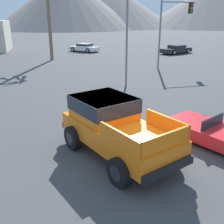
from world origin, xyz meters
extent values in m
plane|color=#424244|center=(0.00, 0.00, 0.00)|extent=(320.00, 320.00, 0.00)
cube|color=orange|center=(-0.36, -0.46, 0.82)|extent=(3.53, 4.85, 0.64)
cube|color=orange|center=(-0.70, 0.36, 1.53)|extent=(2.42, 2.50, 0.78)
cube|color=#1E2833|center=(-0.70, 0.36, 1.66)|extent=(2.47, 2.55, 0.50)
cube|color=orange|center=(-0.74, -1.96, 1.38)|extent=(0.76, 1.66, 0.48)
cube|color=orange|center=(0.99, -1.23, 1.38)|extent=(0.76, 1.66, 0.48)
cube|color=orange|center=(0.46, -2.38, 1.38)|extent=(1.77, 0.81, 0.48)
cube|color=black|center=(-1.24, 1.63, 0.61)|extent=(1.83, 0.90, 0.24)
cube|color=black|center=(0.53, -2.54, 0.61)|extent=(1.83, 0.90, 0.24)
cylinder|color=black|center=(-1.82, 0.42, 0.43)|extent=(0.62, 0.91, 0.87)
cylinder|color=#232326|center=(-1.82, 0.42, 0.43)|extent=(0.48, 0.56, 0.48)
cylinder|color=black|center=(0.04, 1.20, 0.43)|extent=(0.62, 0.91, 0.87)
cylinder|color=#232326|center=(0.04, 1.20, 0.43)|extent=(0.48, 0.56, 0.48)
cylinder|color=black|center=(-0.75, -2.11, 0.43)|extent=(0.62, 0.91, 0.87)
cylinder|color=#232326|center=(-0.75, -2.11, 0.43)|extent=(0.48, 0.56, 0.48)
cylinder|color=black|center=(1.11, -1.33, 0.43)|extent=(0.62, 0.91, 0.87)
cylinder|color=#232326|center=(1.11, -1.33, 0.43)|extent=(0.48, 0.56, 0.48)
cube|color=red|center=(3.55, -0.65, 0.41)|extent=(3.47, 4.60, 0.47)
cube|color=#1E2833|center=(3.33, -0.23, 0.84)|extent=(1.32, 0.71, 0.38)
cylinder|color=black|center=(2.21, 0.16, 0.32)|extent=(0.49, 0.68, 0.65)
cylinder|color=#9E9EA3|center=(2.21, 0.16, 0.32)|extent=(0.37, 0.42, 0.36)
cylinder|color=black|center=(3.67, 0.91, 0.32)|extent=(0.49, 0.68, 0.65)
cylinder|color=#9E9EA3|center=(3.67, 0.91, 0.32)|extent=(0.37, 0.42, 0.36)
cube|color=white|center=(2.23, 29.02, 0.42)|extent=(4.23, 4.24, 0.51)
cube|color=white|center=(2.30, 28.95, 0.89)|extent=(2.37, 2.37, 0.43)
cube|color=#1E2833|center=(2.30, 28.95, 0.94)|extent=(2.42, 2.43, 0.26)
cylinder|color=black|center=(0.69, 29.31, 0.31)|extent=(0.59, 0.59, 0.62)
cylinder|color=#9E9EA3|center=(0.69, 29.31, 0.31)|extent=(0.40, 0.40, 0.34)
cylinder|color=black|center=(1.94, 30.56, 0.31)|extent=(0.59, 0.59, 0.62)
cylinder|color=#9E9EA3|center=(1.94, 30.56, 0.31)|extent=(0.40, 0.40, 0.34)
cylinder|color=black|center=(2.51, 27.49, 0.31)|extent=(0.59, 0.59, 0.62)
cylinder|color=#9E9EA3|center=(2.51, 27.49, 0.31)|extent=(0.40, 0.40, 0.34)
cylinder|color=black|center=(3.76, 28.73, 0.31)|extent=(0.59, 0.59, 0.62)
cylinder|color=#9E9EA3|center=(3.76, 28.73, 0.31)|extent=(0.40, 0.40, 0.34)
cube|color=#232328|center=(13.77, 24.19, 0.44)|extent=(4.80, 3.43, 0.52)
cube|color=#232328|center=(13.87, 24.24, 0.90)|extent=(2.35, 2.18, 0.39)
cube|color=#1E2833|center=(13.87, 24.24, 0.94)|extent=(2.40, 2.23, 0.23)
cylinder|color=black|center=(12.84, 22.85, 0.33)|extent=(0.70, 0.47, 0.66)
cylinder|color=#9E9EA3|center=(12.84, 22.85, 0.33)|extent=(0.43, 0.36, 0.36)
cylinder|color=black|center=(12.16, 24.40, 0.33)|extent=(0.70, 0.47, 0.66)
cylinder|color=#9E9EA3|center=(12.16, 24.40, 0.33)|extent=(0.43, 0.36, 0.36)
cylinder|color=black|center=(15.38, 23.98, 0.33)|extent=(0.70, 0.47, 0.66)
cylinder|color=#9E9EA3|center=(15.38, 23.98, 0.33)|extent=(0.43, 0.36, 0.36)
cylinder|color=black|center=(14.69, 25.53, 0.33)|extent=(0.70, 0.47, 0.66)
cylinder|color=#9E9EA3|center=(14.69, 25.53, 0.33)|extent=(0.43, 0.36, 0.36)
cylinder|color=slate|center=(7.34, 14.73, 3.01)|extent=(0.16, 0.16, 6.03)
cylinder|color=slate|center=(8.94, 14.73, 5.78)|extent=(3.20, 0.11, 0.11)
cube|color=black|center=(10.16, 14.73, 5.28)|extent=(0.34, 0.26, 0.90)
sphere|color=red|center=(10.16, 14.58, 5.55)|extent=(0.20, 0.20, 0.20)
sphere|color=orange|center=(10.16, 14.58, 5.28)|extent=(0.20, 0.20, 0.20)
sphere|color=green|center=(10.16, 14.58, 5.01)|extent=(0.20, 0.20, 0.20)
cylinder|color=slate|center=(2.59, 8.98, 4.11)|extent=(0.14, 0.14, 8.23)
cylinder|color=brown|center=(-2.27, 22.39, 4.31)|extent=(0.36, 0.74, 8.62)
cone|color=gray|center=(26.33, 125.25, 9.23)|extent=(39.11, 39.11, 18.45)
cone|color=gray|center=(26.04, 116.42, 9.04)|extent=(59.83, 59.83, 18.08)
cone|color=gray|center=(5.15, 106.15, 10.33)|extent=(57.94, 57.94, 20.65)
cone|color=gray|center=(68.10, 105.04, 8.80)|extent=(61.49, 61.49, 17.59)
camera|label=1|loc=(-2.38, -8.23, 4.52)|focal=42.00mm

